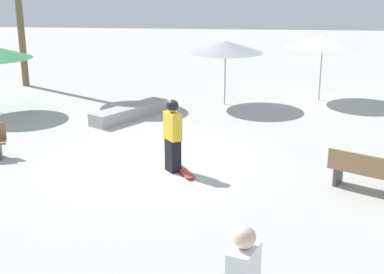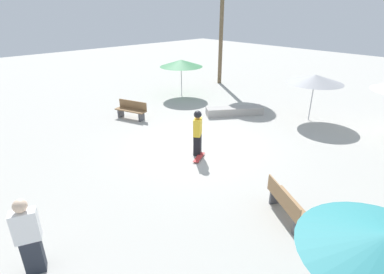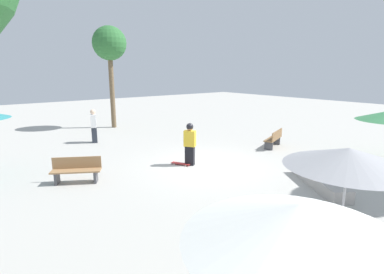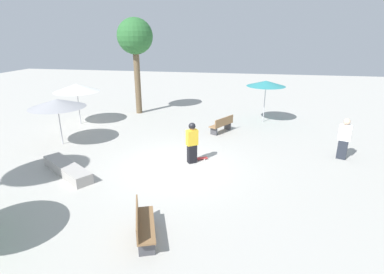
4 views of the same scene
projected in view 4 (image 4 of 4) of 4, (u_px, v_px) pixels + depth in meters
ground_plane at (177, 166)px, 11.91m from camera, size 60.00×60.00×0.00m
skater_main at (192, 141)px, 11.99m from camera, size 0.51×0.47×1.69m
skateboard at (198, 159)px, 12.51m from camera, size 0.80×0.55×0.07m
concrete_ledge at (67, 169)px, 11.22m from camera, size 2.72×2.12×0.39m
bench_near at (143, 225)px, 7.58m from camera, size 0.97×1.65×0.85m
bench_far at (222, 125)px, 15.87m from camera, size 1.19×1.60×0.85m
shade_umbrella_teal at (266, 84)px, 17.21m from camera, size 2.23×2.23×2.44m
shade_umbrella_white at (76, 88)px, 16.92m from camera, size 2.55×2.55×2.32m
shade_umbrella_grey at (57, 103)px, 13.68m from camera, size 2.55×2.55×2.18m
palm_tree_far_back at (135, 39)px, 18.41m from camera, size 2.20×2.20×5.96m
bystander_watching at (344, 139)px, 12.40m from camera, size 0.54×0.42×1.75m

